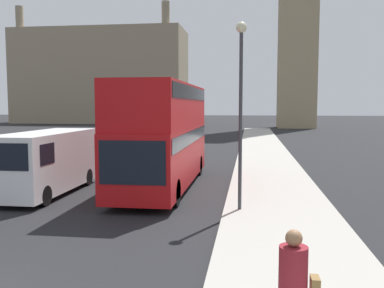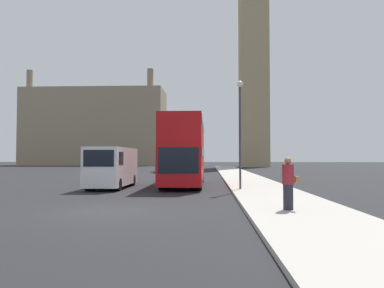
{
  "view_description": "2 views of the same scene",
  "coord_description": "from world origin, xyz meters",
  "px_view_note": "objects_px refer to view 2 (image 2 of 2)",
  "views": [
    {
      "loc": [
        5.87,
        -6.39,
        3.68
      ],
      "look_at": [
        3.22,
        12.94,
        1.9
      ],
      "focal_mm": 40.0,
      "sensor_mm": 36.0,
      "label": 1
    },
    {
      "loc": [
        3.74,
        -13.64,
        1.96
      ],
      "look_at": [
        2.28,
        18.54,
        3.12
      ],
      "focal_mm": 35.0,
      "sensor_mm": 36.0,
      "label": 2
    }
  ],
  "objects_px": {
    "pedestrian": "(288,184)",
    "parked_sedan": "(163,166)",
    "street_lamp": "(240,119)",
    "clock_tower": "(253,16)",
    "white_van": "(112,166)",
    "red_double_decker_bus": "(184,149)"
  },
  "relations": [
    {
      "from": "pedestrian",
      "to": "parked_sedan",
      "type": "bearing_deg",
      "value": 102.78
    },
    {
      "from": "street_lamp",
      "to": "parked_sedan",
      "type": "relative_size",
      "value": 1.32
    },
    {
      "from": "parked_sedan",
      "to": "clock_tower",
      "type": "bearing_deg",
      "value": 56.08
    },
    {
      "from": "street_lamp",
      "to": "parked_sedan",
      "type": "distance_m",
      "value": 34.44
    },
    {
      "from": "clock_tower",
      "to": "street_lamp",
      "type": "distance_m",
      "value": 64.08
    },
    {
      "from": "white_van",
      "to": "street_lamp",
      "type": "height_order",
      "value": "street_lamp"
    },
    {
      "from": "red_double_decker_bus",
      "to": "pedestrian",
      "type": "height_order",
      "value": "red_double_decker_bus"
    },
    {
      "from": "street_lamp",
      "to": "red_double_decker_bus",
      "type": "bearing_deg",
      "value": 129.49
    },
    {
      "from": "red_double_decker_bus",
      "to": "street_lamp",
      "type": "bearing_deg",
      "value": -50.51
    },
    {
      "from": "street_lamp",
      "to": "parked_sedan",
      "type": "height_order",
      "value": "street_lamp"
    },
    {
      "from": "pedestrian",
      "to": "parked_sedan",
      "type": "height_order",
      "value": "pedestrian"
    },
    {
      "from": "pedestrian",
      "to": "red_double_decker_bus",
      "type": "bearing_deg",
      "value": 109.29
    },
    {
      "from": "clock_tower",
      "to": "pedestrian",
      "type": "xyz_separation_m",
      "value": [
        -6.71,
        -65.7,
        -30.96
      ]
    },
    {
      "from": "red_double_decker_bus",
      "to": "parked_sedan",
      "type": "relative_size",
      "value": 2.17
    },
    {
      "from": "clock_tower",
      "to": "white_van",
      "type": "xyz_separation_m",
      "value": [
        -15.65,
        -55.19,
        -30.63
      ]
    },
    {
      "from": "street_lamp",
      "to": "pedestrian",
      "type": "bearing_deg",
      "value": -83.58
    },
    {
      "from": "red_double_decker_bus",
      "to": "clock_tower",
      "type": "bearing_deg",
      "value": 78.1
    },
    {
      "from": "clock_tower",
      "to": "red_double_decker_bus",
      "type": "height_order",
      "value": "clock_tower"
    },
    {
      "from": "clock_tower",
      "to": "street_lamp",
      "type": "relative_size",
      "value": 9.98
    },
    {
      "from": "clock_tower",
      "to": "white_van",
      "type": "relative_size",
      "value": 10.2
    },
    {
      "from": "clock_tower",
      "to": "parked_sedan",
      "type": "height_order",
      "value": "clock_tower"
    },
    {
      "from": "clock_tower",
      "to": "pedestrian",
      "type": "height_order",
      "value": "clock_tower"
    }
  ]
}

